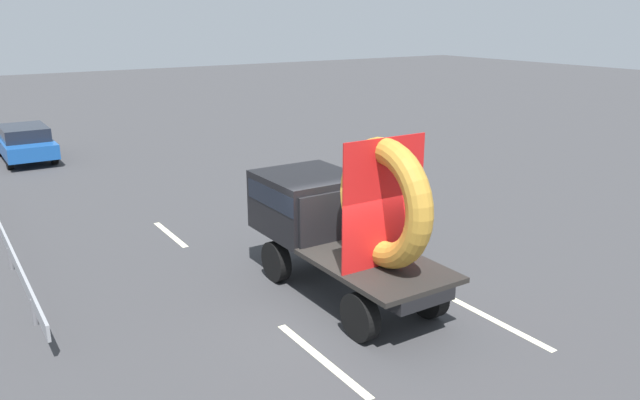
# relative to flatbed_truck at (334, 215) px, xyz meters

# --- Properties ---
(ground_plane) EXTENTS (120.00, 120.00, 0.00)m
(ground_plane) POSITION_rel_flatbed_truck_xyz_m (-0.33, -1.00, -1.71)
(ground_plane) COLOR #38383A
(flatbed_truck) EXTENTS (2.02, 5.18, 3.66)m
(flatbed_truck) POSITION_rel_flatbed_truck_xyz_m (0.00, 0.00, 0.00)
(flatbed_truck) COLOR black
(flatbed_truck) RESTS_ON ground_plane
(distant_sedan) EXTENTS (1.89, 4.40, 1.44)m
(distant_sedan) POSITION_rel_flatbed_truck_xyz_m (-3.67, 17.36, -0.94)
(distant_sedan) COLOR black
(distant_sedan) RESTS_ON ground_plane
(guardrail) EXTENTS (0.10, 13.05, 0.71)m
(guardrail) POSITION_rel_flatbed_truck_xyz_m (-5.85, 6.64, -1.18)
(guardrail) COLOR gray
(guardrail) RESTS_ON ground_plane
(lane_dash_left_near) EXTENTS (0.16, 2.89, 0.01)m
(lane_dash_left_near) POSITION_rel_flatbed_truck_xyz_m (-1.83, -2.35, -1.70)
(lane_dash_left_near) COLOR beige
(lane_dash_left_near) RESTS_ON ground_plane
(lane_dash_left_far) EXTENTS (0.16, 2.33, 0.01)m
(lane_dash_left_far) POSITION_rel_flatbed_truck_xyz_m (-1.83, 5.33, -1.70)
(lane_dash_left_far) COLOR beige
(lane_dash_left_far) RESTS_ON ground_plane
(lane_dash_right_near) EXTENTS (0.16, 2.98, 0.01)m
(lane_dash_right_near) POSITION_rel_flatbed_truck_xyz_m (1.83, -2.94, -1.70)
(lane_dash_right_near) COLOR beige
(lane_dash_right_near) RESTS_ON ground_plane
(lane_dash_right_far) EXTENTS (0.16, 2.89, 0.01)m
(lane_dash_right_far) POSITION_rel_flatbed_truck_xyz_m (1.83, 5.98, -1.70)
(lane_dash_right_far) COLOR beige
(lane_dash_right_far) RESTS_ON ground_plane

